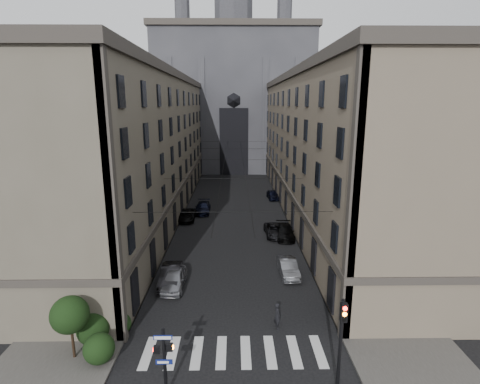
{
  "coord_description": "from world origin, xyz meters",
  "views": [
    {
      "loc": [
        0.1,
        -15.1,
        14.88
      ],
      "look_at": [
        0.5,
        11.74,
        8.52
      ],
      "focal_mm": 28.0,
      "sensor_mm": 36.0,
      "label": 1
    }
  ],
  "objects_px": {
    "gothic_tower": "(234,91)",
    "car_right_midfar": "(285,232)",
    "car_left_far": "(203,208)",
    "pedestrian": "(277,316)",
    "traffic_light_right": "(341,334)",
    "car_left_midnear": "(171,275)",
    "car_left_near": "(174,279)",
    "car_right_near": "(288,268)",
    "car_left_midfar": "(187,215)",
    "car_right_midnear": "(275,230)",
    "pedestrian_signal_left": "(164,357)",
    "car_right_far": "(273,195)"
  },
  "relations": [
    {
      "from": "car_left_near",
      "to": "car_right_midfar",
      "type": "height_order",
      "value": "car_left_near"
    },
    {
      "from": "car_left_midfar",
      "to": "car_right_far",
      "type": "relative_size",
      "value": 1.2
    },
    {
      "from": "car_left_near",
      "to": "car_right_near",
      "type": "xyz_separation_m",
      "value": [
        9.75,
        2.19,
        -0.05
      ]
    },
    {
      "from": "traffic_light_right",
      "to": "car_left_midnear",
      "type": "xyz_separation_m",
      "value": [
        -10.93,
        12.16,
        -2.53
      ]
    },
    {
      "from": "car_right_midnear",
      "to": "pedestrian",
      "type": "relative_size",
      "value": 2.56
    },
    {
      "from": "car_left_far",
      "to": "car_right_near",
      "type": "relative_size",
      "value": 1.16
    },
    {
      "from": "gothic_tower",
      "to": "car_left_midfar",
      "type": "xyz_separation_m",
      "value": [
        -6.2,
        -43.06,
        -17.12
      ]
    },
    {
      "from": "car_left_midfar",
      "to": "car_right_midnear",
      "type": "height_order",
      "value": "car_left_midfar"
    },
    {
      "from": "traffic_light_right",
      "to": "car_right_midnear",
      "type": "height_order",
      "value": "traffic_light_right"
    },
    {
      "from": "gothic_tower",
      "to": "car_right_midnear",
      "type": "height_order",
      "value": "gothic_tower"
    },
    {
      "from": "gothic_tower",
      "to": "car_right_far",
      "type": "distance_m",
      "value": 36.97
    },
    {
      "from": "car_left_midfar",
      "to": "car_left_far",
      "type": "xyz_separation_m",
      "value": [
        1.85,
        3.37,
        0.04
      ]
    },
    {
      "from": "traffic_light_right",
      "to": "pedestrian",
      "type": "bearing_deg",
      "value": 115.44
    },
    {
      "from": "pedestrian",
      "to": "car_right_midnear",
      "type": "bearing_deg",
      "value": -23.53
    },
    {
      "from": "traffic_light_right",
      "to": "car_left_midnear",
      "type": "bearing_deg",
      "value": 131.96
    },
    {
      "from": "pedestrian_signal_left",
      "to": "car_right_midfar",
      "type": "bearing_deg",
      "value": 68.41
    },
    {
      "from": "car_right_far",
      "to": "pedestrian",
      "type": "height_order",
      "value": "pedestrian"
    },
    {
      "from": "car_right_far",
      "to": "car_right_midfar",
      "type": "bearing_deg",
      "value": -95.85
    },
    {
      "from": "car_left_far",
      "to": "pedestrian",
      "type": "bearing_deg",
      "value": -75.56
    },
    {
      "from": "traffic_light_right",
      "to": "car_right_far",
      "type": "xyz_separation_m",
      "value": [
        0.6,
        40.86,
        -2.6
      ]
    },
    {
      "from": "car_right_midnear",
      "to": "pedestrian_signal_left",
      "type": "bearing_deg",
      "value": -111.01
    },
    {
      "from": "pedestrian_signal_left",
      "to": "car_right_near",
      "type": "xyz_separation_m",
      "value": [
        8.34,
        14.05,
        -1.62
      ]
    },
    {
      "from": "car_left_midnear",
      "to": "pedestrian",
      "type": "xyz_separation_m",
      "value": [
        8.29,
        -6.59,
        0.18
      ]
    },
    {
      "from": "traffic_light_right",
      "to": "car_right_midnear",
      "type": "bearing_deg",
      "value": 92.07
    },
    {
      "from": "car_right_midnear",
      "to": "car_right_far",
      "type": "height_order",
      "value": "car_right_far"
    },
    {
      "from": "gothic_tower",
      "to": "car_right_near",
      "type": "height_order",
      "value": "gothic_tower"
    },
    {
      "from": "car_left_midfar",
      "to": "car_right_near",
      "type": "xyz_separation_m",
      "value": [
        11.03,
        -16.34,
        0.02
      ]
    },
    {
      "from": "gothic_tower",
      "to": "pedestrian",
      "type": "xyz_separation_m",
      "value": [
        2.95,
        -67.48,
        -16.86
      ]
    },
    {
      "from": "traffic_light_right",
      "to": "car_right_midnear",
      "type": "xyz_separation_m",
      "value": [
        -0.86,
        23.74,
        -2.62
      ]
    },
    {
      "from": "gothic_tower",
      "to": "car_left_midnear",
      "type": "height_order",
      "value": "gothic_tower"
    },
    {
      "from": "gothic_tower",
      "to": "car_right_near",
      "type": "relative_size",
      "value": 13.56
    },
    {
      "from": "car_right_near",
      "to": "car_right_far",
      "type": "distance_m",
      "value": 27.26
    },
    {
      "from": "car_left_far",
      "to": "car_right_near",
      "type": "bearing_deg",
      "value": -65.32
    },
    {
      "from": "car_right_near",
      "to": "car_right_midnear",
      "type": "bearing_deg",
      "value": 87.57
    },
    {
      "from": "car_right_midfar",
      "to": "car_left_midfar",
      "type": "bearing_deg",
      "value": 152.66
    },
    {
      "from": "traffic_light_right",
      "to": "car_left_midfar",
      "type": "height_order",
      "value": "traffic_light_right"
    },
    {
      "from": "car_left_midfar",
      "to": "pedestrian_signal_left",
      "type": "bearing_deg",
      "value": -84.7
    },
    {
      "from": "gothic_tower",
      "to": "car_right_midfar",
      "type": "height_order",
      "value": "gothic_tower"
    },
    {
      "from": "pedestrian",
      "to": "car_right_midfar",
      "type": "bearing_deg",
      "value": -27.13
    },
    {
      "from": "car_left_far",
      "to": "car_right_midnear",
      "type": "relative_size",
      "value": 1.03
    },
    {
      "from": "gothic_tower",
      "to": "traffic_light_right",
      "type": "relative_size",
      "value": 11.15
    },
    {
      "from": "car_left_midnear",
      "to": "car_right_far",
      "type": "bearing_deg",
      "value": 66.75
    },
    {
      "from": "pedestrian",
      "to": "car_left_midfar",
      "type": "bearing_deg",
      "value": 2.64
    },
    {
      "from": "traffic_light_right",
      "to": "pedestrian",
      "type": "height_order",
      "value": "traffic_light_right"
    },
    {
      "from": "car_left_far",
      "to": "car_right_midnear",
      "type": "bearing_deg",
      "value": -46.87
    },
    {
      "from": "car_left_midnear",
      "to": "car_right_midfar",
      "type": "distance_m",
      "value": 15.64
    },
    {
      "from": "car_left_midfar",
      "to": "car_right_far",
      "type": "bearing_deg",
      "value": 41.52
    },
    {
      "from": "car_left_midfar",
      "to": "car_right_midnear",
      "type": "relative_size",
      "value": 1.02
    },
    {
      "from": "car_right_near",
      "to": "pedestrian",
      "type": "relative_size",
      "value": 2.29
    },
    {
      "from": "car_left_midfar",
      "to": "car_right_far",
      "type": "xyz_separation_m",
      "value": [
        12.4,
        10.88,
        0.01
      ]
    }
  ]
}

